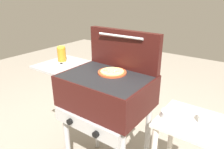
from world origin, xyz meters
name	(u,v)px	position (x,y,z in m)	size (l,w,h in m)	color
grill	(105,93)	(-0.01, 0.00, 0.76)	(0.96, 0.53, 0.90)	#38110F
grill_lid_open	(123,49)	(0.00, 0.21, 1.05)	(0.63, 0.09, 0.30)	#38110F
pizza_cheese	(112,72)	(0.01, 0.06, 0.91)	(0.21, 0.21, 0.03)	#C64723
sauce_jar	(62,54)	(-0.53, 0.05, 0.96)	(0.07, 0.07, 0.13)	#B77A1E
topping_bowl_near	(207,120)	(0.70, 0.02, 0.79)	(0.10, 0.10, 0.04)	silver
topping_bowl_far	(170,115)	(0.51, -0.05, 0.79)	(0.11, 0.11, 0.04)	silver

